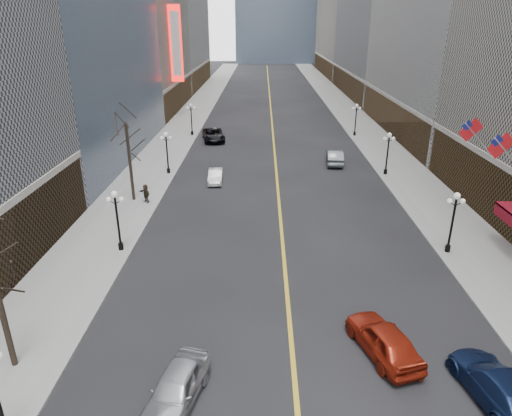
{
  "coord_description": "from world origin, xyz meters",
  "views": [
    {
      "loc": [
        -1.57,
        0.64,
        15.54
      ],
      "look_at": [
        -1.83,
        19.11,
        7.94
      ],
      "focal_mm": 32.0,
      "sensor_mm": 36.0,
      "label": 1
    }
  ],
  "objects_px": {
    "streetlamp_west_1": "(117,215)",
    "car_sb_near": "(497,386)",
    "streetlamp_east_2": "(388,149)",
    "streetlamp_west_2": "(167,148)",
    "car_sb_mid": "(384,339)",
    "car_nb_near": "(176,388)",
    "car_nb_far": "(214,135)",
    "streetlamp_west_3": "(191,116)",
    "car_nb_mid": "(215,176)",
    "car_sb_far": "(335,157)",
    "streetlamp_east_3": "(356,116)",
    "streetlamp_east_1": "(453,216)"
  },
  "relations": [
    {
      "from": "car_nb_far",
      "to": "streetlamp_east_2",
      "type": "bearing_deg",
      "value": -47.96
    },
    {
      "from": "streetlamp_east_2",
      "to": "streetlamp_west_3",
      "type": "distance_m",
      "value": 29.68
    },
    {
      "from": "car_nb_near",
      "to": "streetlamp_east_1",
      "type": "bearing_deg",
      "value": 52.49
    },
    {
      "from": "car_nb_far",
      "to": "car_nb_mid",
      "type": "bearing_deg",
      "value": -94.79
    },
    {
      "from": "streetlamp_west_3",
      "to": "car_nb_far",
      "type": "height_order",
      "value": "streetlamp_west_3"
    },
    {
      "from": "streetlamp_east_1",
      "to": "streetlamp_west_1",
      "type": "distance_m",
      "value": 23.6
    },
    {
      "from": "streetlamp_east_3",
      "to": "car_sb_near",
      "type": "xyz_separation_m",
      "value": [
        -3.06,
        -49.76,
        -2.12
      ]
    },
    {
      "from": "streetlamp_west_1",
      "to": "streetlamp_west_2",
      "type": "bearing_deg",
      "value": 90.0
    },
    {
      "from": "streetlamp_east_1",
      "to": "car_nb_mid",
      "type": "bearing_deg",
      "value": 139.65
    },
    {
      "from": "streetlamp_east_3",
      "to": "car_sb_near",
      "type": "relative_size",
      "value": 0.84
    },
    {
      "from": "streetlamp_west_1",
      "to": "car_sb_far",
      "type": "distance_m",
      "value": 29.12
    },
    {
      "from": "streetlamp_east_2",
      "to": "streetlamp_west_3",
      "type": "bearing_deg",
      "value": 142.67
    },
    {
      "from": "streetlamp_west_2",
      "to": "car_sb_mid",
      "type": "bearing_deg",
      "value": -60.43
    },
    {
      "from": "car_nb_mid",
      "to": "car_sb_far",
      "type": "bearing_deg",
      "value": 24.18
    },
    {
      "from": "streetlamp_west_3",
      "to": "car_sb_far",
      "type": "bearing_deg",
      "value": -36.38
    },
    {
      "from": "streetlamp_east_1",
      "to": "car_nb_near",
      "type": "bearing_deg",
      "value": -140.34
    },
    {
      "from": "car_sb_far",
      "to": "streetlamp_east_3",
      "type": "bearing_deg",
      "value": -104.71
    },
    {
      "from": "streetlamp_east_2",
      "to": "car_sb_near",
      "type": "relative_size",
      "value": 0.84
    },
    {
      "from": "streetlamp_east_2",
      "to": "car_sb_far",
      "type": "relative_size",
      "value": 0.88
    },
    {
      "from": "streetlamp_east_2",
      "to": "car_nb_mid",
      "type": "distance_m",
      "value": 18.53
    },
    {
      "from": "streetlamp_east_2",
      "to": "car_nb_far",
      "type": "bearing_deg",
      "value": 143.2
    },
    {
      "from": "streetlamp_east_1",
      "to": "streetlamp_west_2",
      "type": "xyz_separation_m",
      "value": [
        -23.6,
        18.0,
        0.0
      ]
    },
    {
      "from": "streetlamp_east_3",
      "to": "streetlamp_west_1",
      "type": "height_order",
      "value": "same"
    },
    {
      "from": "streetlamp_east_1",
      "to": "car_sb_far",
      "type": "xyz_separation_m",
      "value": [
        -4.91,
        22.24,
        -2.06
      ]
    },
    {
      "from": "streetlamp_east_3",
      "to": "car_nb_near",
      "type": "height_order",
      "value": "streetlamp_east_3"
    },
    {
      "from": "streetlamp_east_1",
      "to": "car_nb_far",
      "type": "bearing_deg",
      "value": 121.37
    },
    {
      "from": "streetlamp_east_1",
      "to": "streetlamp_west_2",
      "type": "bearing_deg",
      "value": 142.67
    },
    {
      "from": "car_nb_far",
      "to": "car_sb_far",
      "type": "distance_m",
      "value": 18.74
    },
    {
      "from": "car_nb_near",
      "to": "car_nb_mid",
      "type": "height_order",
      "value": "car_nb_near"
    },
    {
      "from": "streetlamp_east_2",
      "to": "car_nb_mid",
      "type": "relative_size",
      "value": 1.13
    },
    {
      "from": "streetlamp_east_2",
      "to": "streetlamp_west_2",
      "type": "xyz_separation_m",
      "value": [
        -23.6,
        0.0,
        0.0
      ]
    },
    {
      "from": "streetlamp_east_2",
      "to": "car_nb_far",
      "type": "xyz_separation_m",
      "value": [
        -20.18,
        15.1,
        -2.06
      ]
    },
    {
      "from": "streetlamp_west_1",
      "to": "car_nb_far",
      "type": "xyz_separation_m",
      "value": [
        3.42,
        33.1,
        -2.06
      ]
    },
    {
      "from": "car_nb_far",
      "to": "streetlamp_west_1",
      "type": "bearing_deg",
      "value": -107.05
    },
    {
      "from": "car_nb_mid",
      "to": "streetlamp_east_1",
      "type": "bearing_deg",
      "value": -43.1
    },
    {
      "from": "streetlamp_west_1",
      "to": "car_sb_mid",
      "type": "height_order",
      "value": "streetlamp_west_1"
    },
    {
      "from": "streetlamp_east_1",
      "to": "streetlamp_east_3",
      "type": "xyz_separation_m",
      "value": [
        0.0,
        36.0,
        0.0
      ]
    },
    {
      "from": "streetlamp_east_1",
      "to": "streetlamp_west_1",
      "type": "height_order",
      "value": "same"
    },
    {
      "from": "car_sb_near",
      "to": "car_sb_far",
      "type": "height_order",
      "value": "car_sb_far"
    },
    {
      "from": "streetlamp_east_1",
      "to": "streetlamp_east_2",
      "type": "bearing_deg",
      "value": 90.0
    },
    {
      "from": "streetlamp_west_1",
      "to": "car_nb_near",
      "type": "height_order",
      "value": "streetlamp_west_1"
    },
    {
      "from": "car_sb_near",
      "to": "car_sb_far",
      "type": "bearing_deg",
      "value": -96.69
    },
    {
      "from": "streetlamp_west_1",
      "to": "car_sb_far",
      "type": "relative_size",
      "value": 0.88
    },
    {
      "from": "car_nb_near",
      "to": "car_nb_mid",
      "type": "xyz_separation_m",
      "value": [
        -1.16,
        29.62,
        -0.14
      ]
    },
    {
      "from": "car_sb_near",
      "to": "car_sb_mid",
      "type": "relative_size",
      "value": 1.07
    },
    {
      "from": "streetlamp_west_1",
      "to": "car_sb_near",
      "type": "xyz_separation_m",
      "value": [
        20.54,
        -13.76,
        -2.12
      ]
    },
    {
      "from": "car_nb_mid",
      "to": "car_sb_mid",
      "type": "relative_size",
      "value": 0.8
    },
    {
      "from": "car_sb_mid",
      "to": "streetlamp_east_2",
      "type": "bearing_deg",
      "value": -122.35
    },
    {
      "from": "streetlamp_east_2",
      "to": "car_nb_near",
      "type": "xyz_separation_m",
      "value": [
        -17.06,
        -32.14,
        -2.1
      ]
    },
    {
      "from": "streetlamp_east_1",
      "to": "streetlamp_east_3",
      "type": "distance_m",
      "value": 36.0
    }
  ]
}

